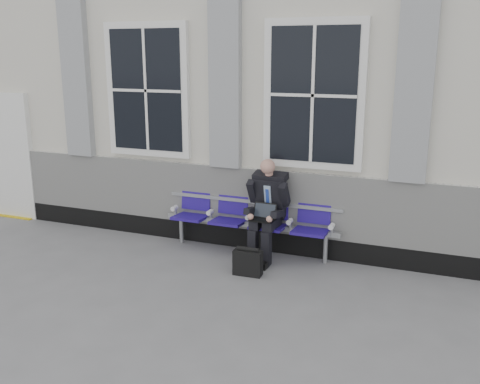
% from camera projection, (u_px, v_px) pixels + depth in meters
% --- Properties ---
extents(ground, '(70.00, 70.00, 0.00)m').
position_uv_depth(ground, '(249.00, 294.00, 6.37)').
color(ground, slate).
rests_on(ground, ground).
extents(station_building, '(14.40, 4.40, 4.49)m').
position_uv_depth(station_building, '(321.00, 88.00, 8.94)').
color(station_building, beige).
rests_on(station_building, ground).
extents(bench, '(2.60, 0.47, 0.91)m').
position_uv_depth(bench, '(250.00, 215.00, 7.59)').
color(bench, '#9EA0A3').
rests_on(bench, ground).
extents(businessman, '(0.57, 0.77, 1.41)m').
position_uv_depth(businessman, '(267.00, 205.00, 7.31)').
color(businessman, black).
rests_on(businessman, ground).
extents(briefcase, '(0.38, 0.17, 0.38)m').
position_uv_depth(briefcase, '(248.00, 262.00, 6.88)').
color(briefcase, black).
rests_on(briefcase, ground).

